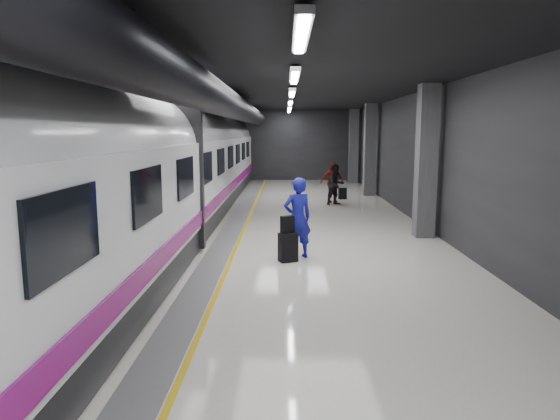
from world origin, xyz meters
TOP-DOWN VIEW (x-y plane):
  - ground at (0.00, 0.00)m, footprint 40.00×40.00m
  - platform_hall at (-0.29, 0.96)m, footprint 10.02×40.02m
  - train at (-3.25, -0.00)m, footprint 3.05×38.00m
  - traveler_main at (0.70, -0.59)m, footprint 0.86×0.73m
  - suitcase_main at (0.46, -0.98)m, footprint 0.51×0.43m
  - shoulder_bag at (0.44, -0.96)m, footprint 0.35×0.31m
  - traveler_far_a at (2.57, 8.61)m, footprint 1.08×1.02m
  - traveler_far_b at (2.46, 9.32)m, footprint 1.14×0.65m
  - suitcase_far at (3.08, 10.50)m, footprint 0.39×0.27m

SIDE VIEW (x-z plane):
  - ground at x=0.00m, z-range 0.00..0.00m
  - suitcase_far at x=3.08m, z-range 0.00..0.53m
  - suitcase_main at x=0.46m, z-range 0.00..0.71m
  - traveler_far_a at x=2.57m, z-range 0.00..1.75m
  - traveler_far_b at x=2.46m, z-range 0.00..1.83m
  - shoulder_bag at x=0.44m, z-range 0.71..1.12m
  - traveler_main at x=0.70m, z-range 0.00..2.02m
  - train at x=-3.25m, z-range 0.04..4.09m
  - platform_hall at x=-0.29m, z-range 1.28..5.79m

